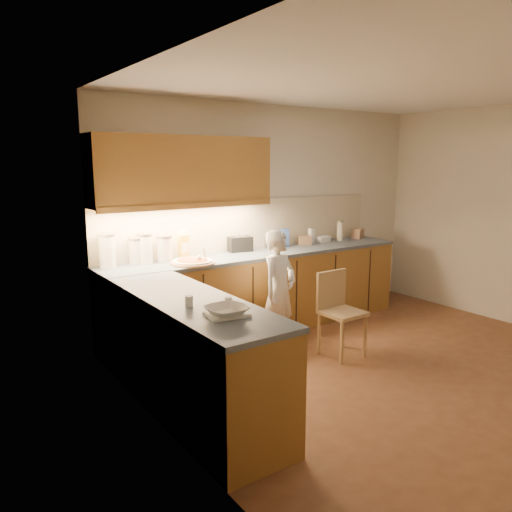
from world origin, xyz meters
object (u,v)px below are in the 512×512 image
(wooden_chair, at_px, (338,307))
(toaster, at_px, (240,244))
(pizza_on_board, at_px, (193,262))
(child, at_px, (279,291))
(oil_jug, at_px, (183,246))

(wooden_chair, xyz_separation_m, toaster, (-0.38, 1.24, 0.51))
(wooden_chair, distance_m, toaster, 1.39)
(pizza_on_board, distance_m, wooden_chair, 1.54)
(pizza_on_board, xyz_separation_m, wooden_chair, (1.15, -0.92, -0.45))
(child, height_order, toaster, child)
(child, relative_size, wooden_chair, 1.48)
(wooden_chair, bearing_deg, oil_jug, 132.92)
(child, distance_m, toaster, 0.90)
(pizza_on_board, distance_m, toaster, 0.84)
(pizza_on_board, bearing_deg, oil_jug, 83.72)
(child, bearing_deg, oil_jug, 115.26)
(oil_jug, relative_size, toaster, 1.05)
(wooden_chair, bearing_deg, toaster, 106.36)
(child, relative_size, oil_jug, 4.11)
(pizza_on_board, height_order, oil_jug, oil_jug)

